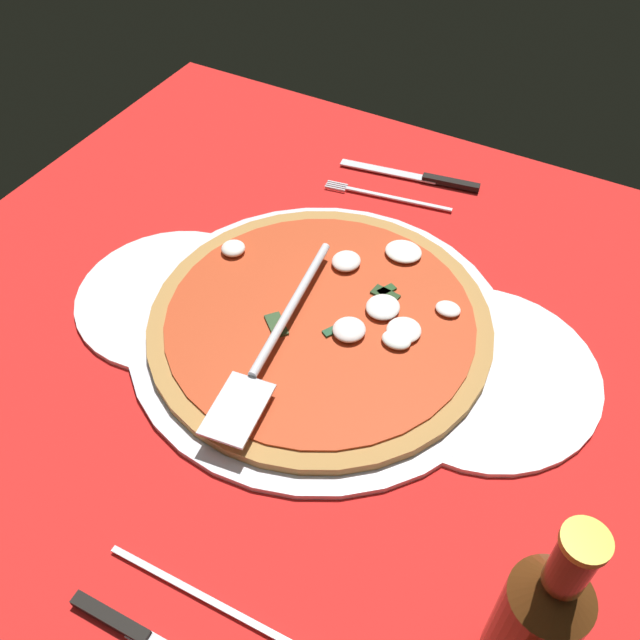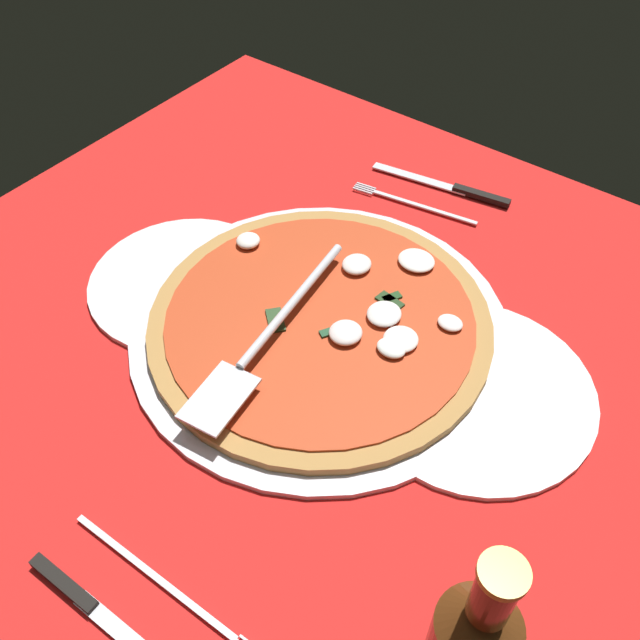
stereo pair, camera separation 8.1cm
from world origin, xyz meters
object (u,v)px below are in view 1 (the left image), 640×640
(dinner_plate_left, at_px, (174,297))
(place_setting_far, at_px, (405,189))
(place_setting_near, at_px, (183,625))
(pizza, at_px, (323,320))
(dinner_plate_right, at_px, (481,373))
(pizza_server, at_px, (275,341))
(beer_bottle, at_px, (540,616))

(dinner_plate_left, xyz_separation_m, place_setting_far, (0.16, 0.33, -0.00))
(dinner_plate_left, height_order, place_setting_near, place_setting_near)
(pizza, relative_size, place_setting_near, 1.72)
(dinner_plate_right, bearing_deg, dinner_plate_left, -169.79)
(dinner_plate_right, distance_m, place_setting_far, 0.34)
(pizza_server, xyz_separation_m, place_setting_far, (-0.00, 0.36, -0.04))
(pizza, height_order, pizza_server, pizza_server)
(dinner_plate_right, height_order, pizza_server, pizza_server)
(pizza, bearing_deg, place_setting_near, -80.81)
(dinner_plate_left, distance_m, beer_bottle, 0.54)
(dinner_plate_right, relative_size, place_setting_near, 1.13)
(dinner_plate_right, height_order, place_setting_far, place_setting_far)
(place_setting_near, bearing_deg, pizza, 97.46)
(dinner_plate_left, relative_size, place_setting_far, 1.13)
(dinner_plate_right, relative_size, pizza, 0.66)
(beer_bottle, bearing_deg, place_setting_near, -155.78)
(dinner_plate_left, bearing_deg, beer_bottle, -21.66)
(dinner_plate_right, xyz_separation_m, beer_bottle, (0.13, -0.26, 0.08))
(beer_bottle, bearing_deg, dinner_plate_left, 158.34)
(dinner_plate_left, xyz_separation_m, pizza, (0.18, 0.04, 0.01))
(place_setting_near, distance_m, place_setting_far, 0.65)
(place_setting_far, bearing_deg, pizza_server, 81.37)
(pizza, xyz_separation_m, pizza_server, (-0.02, -0.07, 0.02))
(pizza_server, xyz_separation_m, beer_bottle, (0.33, -0.17, 0.04))
(place_setting_near, height_order, place_setting_far, same)
(pizza, bearing_deg, pizza_server, -106.41)
(place_setting_far, bearing_deg, dinner_plate_left, 55.50)
(place_setting_near, xyz_separation_m, beer_bottle, (0.25, 0.11, 0.08))
(dinner_plate_left, distance_m, place_setting_far, 0.37)
(pizza, distance_m, place_setting_near, 0.36)
(dinner_plate_right, bearing_deg, place_setting_near, -108.81)
(pizza_server, bearing_deg, place_setting_far, 173.19)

